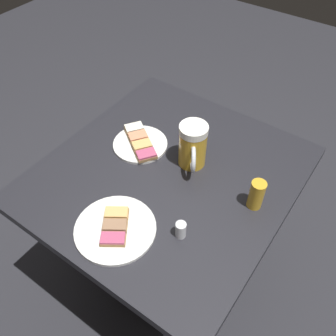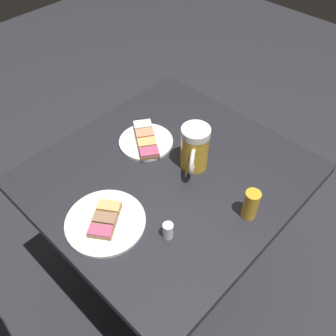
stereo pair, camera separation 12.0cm
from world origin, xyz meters
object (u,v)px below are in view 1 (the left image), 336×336
plate_near (140,143)px  plate_far (115,228)px  beer_glass_small (256,195)px  salt_shaker (181,230)px  beer_mug (193,146)px

plate_near → plate_far: (-0.16, 0.32, -0.00)m
plate_near → beer_glass_small: (-0.45, 0.01, 0.04)m
plate_far → salt_shaker: 0.19m
beer_mug → salt_shaker: 0.30m
salt_shaker → plate_near: bearing=-34.9°
plate_far → salt_shaker: size_ratio=4.43×
beer_mug → plate_far: bearing=84.6°
plate_far → salt_shaker: bearing=-150.0°
plate_near → beer_glass_small: size_ratio=1.95×
plate_near → plate_far: size_ratio=0.82×
plate_near → salt_shaker: size_ratio=3.66×
beer_mug → beer_glass_small: size_ratio=1.57×
plate_near → beer_glass_small: beer_glass_small is taller
plate_far → beer_glass_small: size_ratio=2.37×
plate_near → beer_mug: bearing=-170.8°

